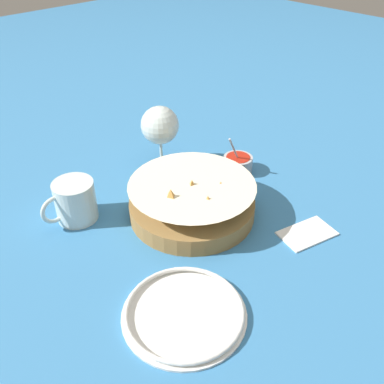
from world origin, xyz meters
name	(u,v)px	position (x,y,z in m)	size (l,w,h in m)	color
ground_plane	(177,209)	(0.00, 0.00, 0.00)	(4.00, 4.00, 0.00)	teal
food_basket	(192,201)	(-0.01, 0.04, 0.03)	(0.27, 0.27, 0.10)	olive
sauce_cup	(238,163)	(-0.21, -0.01, 0.02)	(0.08, 0.07, 0.11)	#B7B7BC
wine_glass	(160,127)	(-0.10, -0.16, 0.11)	(0.09, 0.09, 0.16)	silver
beer_mug	(75,202)	(0.17, -0.13, 0.04)	(0.12, 0.09, 0.09)	silver
side_plate	(184,312)	(0.19, 0.22, 0.01)	(0.21, 0.21, 0.01)	white
napkin	(307,233)	(-0.13, 0.25, 0.00)	(0.13, 0.09, 0.01)	white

